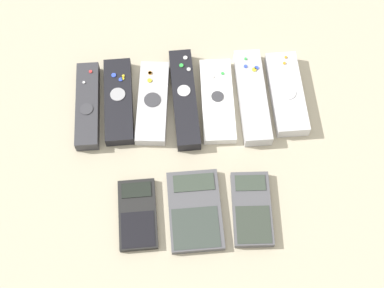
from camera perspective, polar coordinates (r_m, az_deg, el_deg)
The scene contains 11 objects.
ground_plane at distance 0.97m, azimuth 0.08°, elevation -2.08°, with size 3.00×3.00×0.00m, color #B2A88E.
remote_0 at distance 1.03m, azimuth -11.06°, elevation 4.06°, with size 0.05×0.18×0.03m.
remote_1 at distance 1.02m, azimuth -7.84°, elevation 4.58°, with size 0.06×0.18×0.02m.
remote_2 at distance 1.02m, azimuth -4.21°, elevation 4.45°, with size 0.07×0.18×0.02m.
remote_3 at distance 1.01m, azimuth -0.82°, elevation 4.87°, with size 0.05×0.21×0.03m.
remote_4 at distance 1.02m, azimuth 2.73°, elevation 4.67°, with size 0.06×0.18×0.02m.
remote_5 at distance 1.02m, azimuth 6.45°, elevation 5.07°, with size 0.06×0.20×0.03m.
remote_6 at distance 1.04m, azimuth 10.05°, elevation 5.34°, with size 0.07×0.17×0.03m.
calculator_0 at distance 0.93m, azimuth -5.83°, elevation -7.46°, with size 0.07×0.13×0.01m.
calculator_1 at distance 0.93m, azimuth 0.26°, elevation -7.09°, with size 0.10×0.15×0.01m.
calculator_2 at distance 0.93m, azimuth 6.39°, elevation -6.87°, with size 0.07×0.13×0.02m.
Camera 1 is at (-0.02, -0.39, 0.89)m, focal length 50.00 mm.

